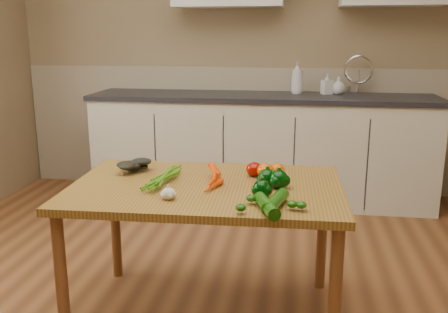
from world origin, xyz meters
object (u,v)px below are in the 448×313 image
(soap_bottle_c, at_px, (338,85))
(tomato_b, at_px, (265,171))
(soap_bottle_b, at_px, (327,84))
(pepper_a, at_px, (267,178))
(pepper_c, at_px, (262,188))
(carrot_bunch, at_px, (198,177))
(zucchini_a, at_px, (276,201))
(soap_bottle_a, at_px, (297,77))
(pepper_b, at_px, (279,179))
(tomato_c, at_px, (277,170))
(tomato_a, at_px, (254,169))
(garlic_bulb, at_px, (168,194))
(zucchini_b, at_px, (267,206))
(leafy_greens, at_px, (138,163))
(table, at_px, (206,200))

(soap_bottle_c, bearing_deg, tomato_b, -65.92)
(soap_bottle_b, relative_size, pepper_a, 2.06)
(pepper_c, bearing_deg, carrot_bunch, 154.11)
(carrot_bunch, distance_m, pepper_a, 0.33)
(tomato_b, xyz_separation_m, zucchini_a, (0.07, -0.43, -0.01))
(zucchini_a, bearing_deg, soap_bottle_a, 88.40)
(soap_bottle_a, xyz_separation_m, pepper_c, (-0.13, -2.13, -0.31))
(soap_bottle_b, bearing_deg, soap_bottle_a, -24.10)
(soap_bottle_a, bearing_deg, pepper_a, -86.81)
(pepper_b, xyz_separation_m, zucchini_a, (-0.00, -0.27, -0.02))
(soap_bottle_b, bearing_deg, soap_bottle_c, 161.35)
(tomato_c, bearing_deg, tomato_b, -149.59)
(tomato_b, bearing_deg, tomato_a, 158.19)
(soap_bottle_a, height_order, pepper_c, soap_bottle_a)
(garlic_bulb, distance_m, zucchini_b, 0.44)
(leafy_greens, relative_size, pepper_c, 2.32)
(carrot_bunch, height_order, tomato_b, tomato_b)
(soap_bottle_b, xyz_separation_m, zucchini_b, (-0.34, -2.32, -0.27))
(leafy_greens, relative_size, tomato_c, 2.41)
(garlic_bulb, bearing_deg, pepper_c, 13.03)
(pepper_b, bearing_deg, leafy_greens, 166.37)
(soap_bottle_b, relative_size, tomato_c, 2.26)
(pepper_c, xyz_separation_m, tomato_a, (-0.06, 0.32, -0.00))
(soap_bottle_a, bearing_deg, zucchini_b, -85.79)
(soap_bottle_a, distance_m, pepper_b, 2.01)
(soap_bottle_c, distance_m, tomato_c, 1.88)
(table, xyz_separation_m, tomato_b, (0.27, 0.16, 0.11))
(pepper_b, height_order, tomato_b, pepper_b)
(soap_bottle_b, bearing_deg, tomato_b, 53.07)
(zucchini_b, bearing_deg, garlic_bulb, 167.51)
(carrot_bunch, bearing_deg, pepper_b, -3.89)
(carrot_bunch, bearing_deg, pepper_a, -0.49)
(table, height_order, zucchini_b, zucchini_b)
(soap_bottle_b, bearing_deg, zucchini_b, 56.47)
(soap_bottle_b, relative_size, pepper_b, 1.98)
(zucchini_b, bearing_deg, soap_bottle_c, 79.42)
(pepper_b, bearing_deg, carrot_bunch, 177.85)
(soap_bottle_c, distance_m, garlic_bulb, 2.41)
(soap_bottle_a, xyz_separation_m, tomato_b, (-0.14, -1.83, -0.31))
(leafy_greens, bearing_deg, tomato_c, 1.15)
(carrot_bunch, relative_size, zucchini_a, 1.11)
(carrot_bunch, height_order, tomato_c, tomato_c)
(table, height_order, carrot_bunch, carrot_bunch)
(pepper_c, height_order, zucchini_a, pepper_c)
(carrot_bunch, bearing_deg, soap_bottle_a, 75.50)
(tomato_a, bearing_deg, tomato_b, -21.81)
(garlic_bulb, bearing_deg, carrot_bunch, 71.24)
(soap_bottle_a, bearing_deg, garlic_bulb, -96.84)
(pepper_c, bearing_deg, zucchini_b, -79.59)
(pepper_b, height_order, tomato_a, pepper_b)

